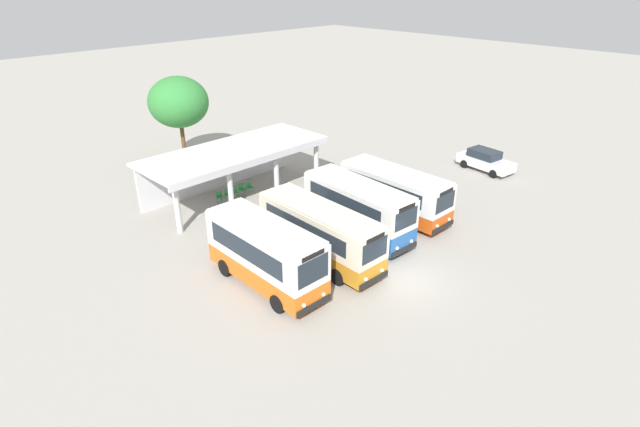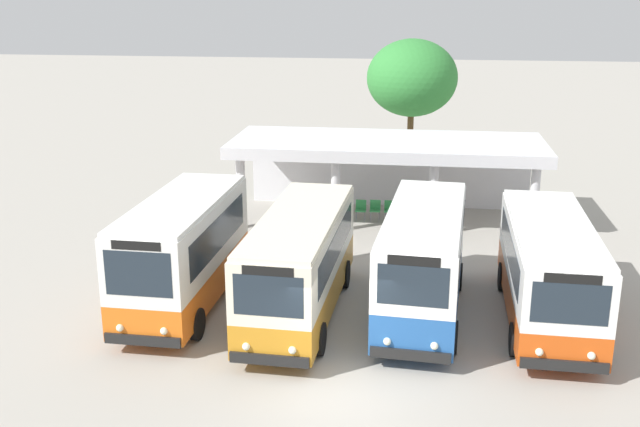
# 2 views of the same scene
# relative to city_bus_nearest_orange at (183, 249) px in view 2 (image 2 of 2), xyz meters

# --- Properties ---
(ground_plane) EXTENTS (180.00, 180.00, 0.00)m
(ground_plane) POSITION_rel_city_bus_nearest_orange_xyz_m (5.16, -4.54, -1.86)
(ground_plane) COLOR #A39E93
(city_bus_nearest_orange) EXTENTS (2.44, 7.03, 3.38)m
(city_bus_nearest_orange) POSITION_rel_city_bus_nearest_orange_xyz_m (0.00, 0.00, 0.00)
(city_bus_nearest_orange) COLOR black
(city_bus_nearest_orange) RESTS_ON ground
(city_bus_second_in_row) EXTENTS (2.48, 7.91, 3.10)m
(city_bus_second_in_row) POSITION_rel_city_bus_nearest_orange_xyz_m (3.58, -0.18, -0.14)
(city_bus_second_in_row) COLOR black
(city_bus_second_in_row) RESTS_ON ground
(city_bus_middle_cream) EXTENTS (2.67, 7.42, 3.26)m
(city_bus_middle_cream) POSITION_rel_city_bus_nearest_orange_xyz_m (7.16, 0.27, -0.06)
(city_bus_middle_cream) COLOR black
(city_bus_middle_cream) RESTS_ON ground
(city_bus_fourth_amber) EXTENTS (2.49, 7.55, 3.02)m
(city_bus_fourth_amber) POSITION_rel_city_bus_nearest_orange_xyz_m (10.74, 0.32, -0.18)
(city_bus_fourth_amber) COLOR black
(city_bus_fourth_amber) RESTS_ON ground
(terminal_canopy) EXTENTS (12.81, 5.03, 3.40)m
(terminal_canopy) POSITION_rel_city_bus_nearest_orange_xyz_m (5.62, 10.51, 0.72)
(terminal_canopy) COLOR silver
(terminal_canopy) RESTS_ON ground
(waiting_chair_end_by_column) EXTENTS (0.44, 0.44, 0.86)m
(waiting_chair_end_by_column) POSITION_rel_city_bus_nearest_orange_xyz_m (3.99, 9.72, -1.34)
(waiting_chair_end_by_column) COLOR slate
(waiting_chair_end_by_column) RESTS_ON ground
(waiting_chair_second_from_end) EXTENTS (0.44, 0.44, 0.86)m
(waiting_chair_second_from_end) POSITION_rel_city_bus_nearest_orange_xyz_m (4.59, 9.60, -1.34)
(waiting_chair_second_from_end) COLOR slate
(waiting_chair_second_from_end) RESTS_ON ground
(waiting_chair_middle_seat) EXTENTS (0.44, 0.44, 0.86)m
(waiting_chair_middle_seat) POSITION_rel_city_bus_nearest_orange_xyz_m (5.19, 9.66, -1.34)
(waiting_chair_middle_seat) COLOR slate
(waiting_chair_middle_seat) RESTS_ON ground
(waiting_chair_fourth_seat) EXTENTS (0.44, 0.44, 0.86)m
(waiting_chair_fourth_seat) POSITION_rel_city_bus_nearest_orange_xyz_m (5.79, 9.67, -1.34)
(waiting_chair_fourth_seat) COLOR slate
(waiting_chair_fourth_seat) RESTS_ON ground
(waiting_chair_fifth_seat) EXTENTS (0.44, 0.44, 0.86)m
(waiting_chair_fifth_seat) POSITION_rel_city_bus_nearest_orange_xyz_m (6.39, 9.61, -1.34)
(waiting_chair_fifth_seat) COLOR slate
(waiting_chair_fifth_seat) RESTS_ON ground
(roadside_tree_behind_canopy) EXTENTS (4.59, 4.59, 6.98)m
(roadside_tree_behind_canopy) POSITION_rel_city_bus_nearest_orange_xyz_m (6.44, 18.01, 3.16)
(roadside_tree_behind_canopy) COLOR brown
(roadside_tree_behind_canopy) RESTS_ON ground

